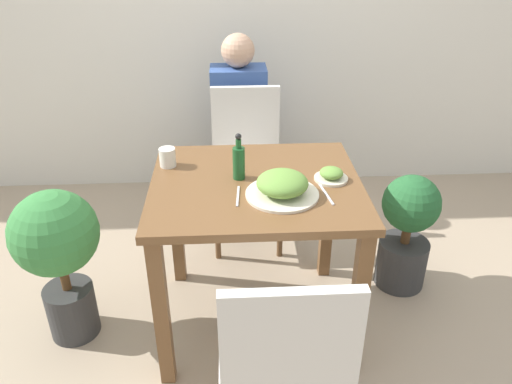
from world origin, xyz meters
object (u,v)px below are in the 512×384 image
Objects in this scene: food_plate at (282,185)px; potted_plant_right at (407,229)px; chair_far at (246,158)px; sauce_bottle at (239,161)px; side_plate at (331,175)px; person_figure at (239,128)px; drink_cup at (168,157)px; chair_near at (285,364)px; potted_plant_left at (58,249)px.

food_plate is 0.92m from potted_plant_right.
chair_far reaches higher than food_plate.
food_plate is 1.44× the size of sauce_bottle.
sauce_bottle is (-0.39, 0.04, 0.06)m from side_plate.
drink_cup is at bearing -110.42° from person_figure.
chair_near reaches higher than potted_plant_left.
side_plate is at bearing -109.80° from chair_near.
chair_near reaches higher than drink_cup.
chair_near is 1.42× the size of potted_plant_right.
chair_far is at bearing 85.44° from sauce_bottle.
sauce_bottle reaches higher than chair_far.
food_plate is at bearing -5.15° from potted_plant_left.
food_plate is at bearing -151.52° from side_plate.
potted_plant_right is at bearing -126.70° from chair_near.
chair_far is at bearing 58.04° from drink_cup.
chair_far is at bearing 146.29° from potted_plant_right.
person_figure reaches higher than potted_plant_right.
potted_plant_right is at bearing 3.06° from drink_cup.
chair_far is 4.43× the size of sauce_bottle.
chair_far is (-0.06, 1.54, 0.00)m from chair_near.
food_plate is 0.25m from side_plate.
chair_far is 3.07× the size of food_plate.
chair_far is 0.81m from sauce_bottle.
chair_far is 0.77m from drink_cup.
chair_far is 0.78× the size of person_figure.
food_plate is 1.03m from potted_plant_left.
side_plate is at bearing 1.60° from potted_plant_left.
potted_plant_left is 1.41m from person_figure.
sauce_bottle is at bearing 5.30° from potted_plant_left.
food_plate is at bearing -152.45° from potted_plant_right.
chair_far is at bearing 113.09° from side_plate.
potted_plant_left is at bearing -156.31° from drink_cup.
person_figure reaches higher than drink_cup.
side_plate is 1.18m from person_figure.
food_plate is at bearing -43.69° from sauce_bottle.
chair_far reaches higher than side_plate.
sauce_bottle is 1.03m from potted_plant_right.
chair_far is at bearing -84.06° from person_figure.
sauce_bottle reaches higher than food_plate.
sauce_bottle reaches higher than side_plate.
drink_cup reaches higher than potted_plant_left.
chair_near is 1.55m from chair_far.
drink_cup is 0.35m from sauce_bottle.
chair_far reaches higher than drink_cup.
drink_cup is at bearing 148.30° from food_plate.
chair_far is 1.19m from potted_plant_left.
potted_plant_left is (-1.20, -0.03, -0.31)m from side_plate.
person_figure reaches higher than chair_far.
potted_plant_left is at bearing -174.70° from sauce_bottle.
sauce_bottle is 1.10m from person_figure.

